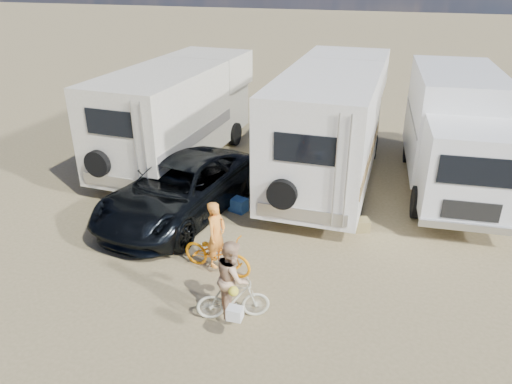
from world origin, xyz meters
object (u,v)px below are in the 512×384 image
(rv_main, at_px, (331,127))
(rider_man, at_px, (217,241))
(rv_left, at_px, (177,116))
(box_truck, at_px, (455,136))
(bike_woman, at_px, (233,300))
(rider_woman, at_px, (233,285))
(crate, at_px, (361,225))
(dark_suv, at_px, (180,189))
(cooler, at_px, (238,205))
(bike_man, at_px, (217,253))

(rv_main, relative_size, rider_man, 5.11)
(rv_left, distance_m, box_truck, 9.17)
(bike_woman, bearing_deg, rider_man, 9.53)
(rider_man, distance_m, rider_woman, 1.74)
(rv_left, xyz_separation_m, bike_woman, (4.56, -7.63, -1.27))
(crate, bearing_deg, dark_suv, -174.59)
(box_truck, xyz_separation_m, crate, (-2.40, -3.39, -1.62))
(rv_main, relative_size, cooler, 16.37)
(rv_main, xyz_separation_m, rider_woman, (-0.84, -7.44, -1.03))
(box_truck, distance_m, bike_man, 8.42)
(rider_woman, height_order, crate, rider_woman)
(rv_left, distance_m, rider_man, 7.22)
(rv_main, xyz_separation_m, rv_left, (-5.40, 0.19, -0.12))
(rv_main, xyz_separation_m, box_truck, (3.76, 0.29, -0.05))
(box_truck, height_order, rider_woman, box_truck)
(box_truck, distance_m, rider_woman, 9.05)
(box_truck, bearing_deg, rv_main, -178.68)
(rv_main, height_order, bike_woman, rv_main)
(rider_man, height_order, crate, rider_man)
(rv_left, xyz_separation_m, dark_suv, (1.70, -3.77, -0.93))
(box_truck, relative_size, crate, 17.57)
(bike_man, xyz_separation_m, bike_woman, (0.89, -1.49, -0.02))
(rv_left, distance_m, crate, 7.68)
(rv_main, height_order, rider_man, rv_main)
(rv_main, xyz_separation_m, bike_man, (-1.73, -5.95, -1.37))
(bike_man, height_order, crate, bike_man)
(box_truck, bearing_deg, bike_man, -134.43)
(rider_woman, relative_size, cooler, 3.24)
(rider_man, bearing_deg, rv_left, 42.36)
(rv_left, bearing_deg, dark_suv, -62.02)
(rv_left, relative_size, rider_woman, 4.72)
(dark_suv, relative_size, rider_woman, 3.51)
(rider_man, height_order, cooler, rider_man)
(rv_left, bearing_deg, crate, -22.26)
(rider_man, xyz_separation_m, crate, (3.09, 2.85, -0.64))
(box_truck, height_order, crate, box_truck)
(rv_main, distance_m, crate, 3.77)
(dark_suv, relative_size, bike_man, 3.21)
(rv_left, xyz_separation_m, bike_man, (3.68, -6.14, -1.25))
(rv_main, height_order, bike_man, rv_main)
(rv_main, relative_size, rider_woman, 5.05)
(dark_suv, xyz_separation_m, rider_woman, (2.86, -3.87, 0.02))
(rider_man, bearing_deg, box_truck, -29.88)
(rider_woman, bearing_deg, rv_left, 9.72)
(dark_suv, distance_m, bike_woman, 4.82)
(rider_woman, bearing_deg, crate, -48.03)
(bike_man, xyz_separation_m, crate, (3.09, 2.85, -0.30))
(box_truck, xyz_separation_m, cooler, (-5.94, -3.24, -1.59))
(rv_main, bearing_deg, crate, -64.79)
(rv_left, distance_m, bike_woman, 8.98)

